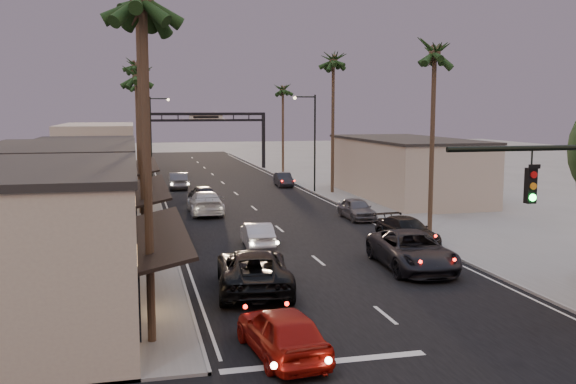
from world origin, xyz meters
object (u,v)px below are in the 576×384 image
streetlight_left (153,132)px  streetlight_right (312,135)px  palm_rb (333,56)px  palm_far (137,81)px  oncoming_silver (257,235)px  oncoming_red (282,331)px  curbside_black (407,231)px  palm_lc (137,70)px  palm_ld (135,61)px  palm_rc (283,86)px  arch (206,126)px  palm_ra (435,45)px  oncoming_pickup (253,270)px  curbside_near (412,250)px

streetlight_left → streetlight_right: bearing=-43.2°
streetlight_left → palm_rb: 22.07m
palm_far → oncoming_silver: palm_far is taller
oncoming_red → oncoming_silver: size_ratio=1.11×
streetlight_right → curbside_black: bearing=-91.9°
palm_lc → oncoming_silver: size_ratio=2.86×
palm_ld → palm_rc: size_ratio=1.16×
arch → palm_ra: (8.60, -46.00, 5.91)m
streetlight_left → oncoming_red: size_ratio=1.91×
oncoming_pickup → oncoming_silver: 8.71m
palm_ra → palm_rb: (0.00, 20.00, 0.97)m
curbside_black → oncoming_pickup: bearing=-150.1°
palm_ld → palm_rc: 19.51m
palm_ra → palm_rb: palm_rb is taller
streetlight_left → palm_ld: (-1.68, -3.00, 7.09)m
curbside_near → curbside_black: size_ratio=1.26×
palm_lc → oncoming_red: 30.82m
arch → curbside_black: 48.75m
oncoming_pickup → palm_rc: bearing=-97.9°
palm_rc → curbside_near: palm_rc is taller
oncoming_red → streetlight_right: bearing=-113.8°
palm_ld → curbside_near: palm_ld is taller
palm_rb → palm_rc: palm_rb is taller
arch → palm_ra: palm_ra is taller
palm_rb → oncoming_red: size_ratio=3.01×
palm_ra → oncoming_pickup: 19.16m
arch → streetlight_right: (6.92, -25.00, -0.20)m
curbside_near → palm_rc: bearing=87.9°
palm_lc → palm_rc: (17.20, 28.00, 0.00)m
palm_ld → palm_lc: bearing=-90.0°
oncoming_red → palm_far: bearing=-93.9°
palm_lc → arch: bearing=75.8°
palm_lc → palm_ld: palm_ld is taller
palm_rb → oncoming_pickup: size_ratio=2.20×
streetlight_right → palm_rc: (1.68, 19.00, 5.14)m
palm_rb → oncoming_pickup: 34.23m
streetlight_right → palm_ra: palm_ra is taller
streetlight_right → palm_rc: bearing=84.9°
oncoming_red → streetlight_left: bearing=-94.3°
palm_ld → curbside_black: 38.09m
palm_ra → curbside_near: 13.82m
arch → oncoming_pickup: 55.93m
palm_lc → palm_rc: size_ratio=1.00×
oncoming_pickup → curbside_black: (10.36, 7.45, -0.15)m
oncoming_red → oncoming_pickup: 7.44m
palm_rb → palm_rc: size_ratio=1.16×
arch → curbside_black: (6.14, -48.13, -4.79)m
palm_far → oncoming_pickup: bearing=-86.3°
palm_ra → palm_rc: bearing=90.0°
streetlight_left → curbside_near: 43.25m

